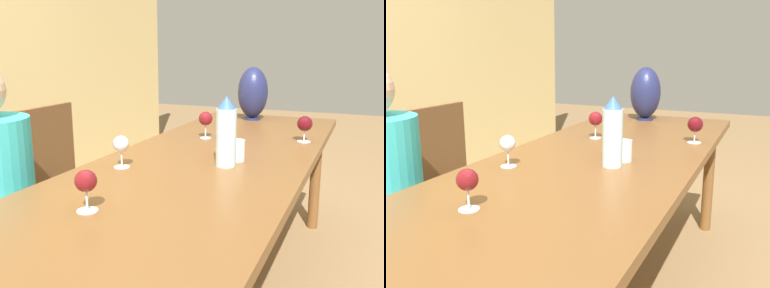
# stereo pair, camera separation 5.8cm
# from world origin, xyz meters

# --- Properties ---
(dining_table) EXTENTS (3.14, 0.86, 0.75)m
(dining_table) POSITION_xyz_m (0.00, 0.00, 0.69)
(dining_table) COLOR brown
(dining_table) RESTS_ON ground_plane
(water_bottle) EXTENTS (0.08, 0.08, 0.29)m
(water_bottle) POSITION_xyz_m (0.19, -0.11, 0.89)
(water_bottle) COLOR #ADCCD6
(water_bottle) RESTS_ON dining_table
(water_tumbler) EXTENTS (0.07, 0.07, 0.09)m
(water_tumbler) POSITION_xyz_m (0.29, -0.13, 0.79)
(water_tumbler) COLOR silver
(water_tumbler) RESTS_ON dining_table
(vase) EXTENTS (0.20, 0.20, 0.35)m
(vase) POSITION_xyz_m (1.35, 0.09, 0.93)
(vase) COLOR #1E234C
(vase) RESTS_ON dining_table
(wine_glass_0) EXTENTS (0.07, 0.07, 0.14)m
(wine_glass_0) POSITION_xyz_m (0.67, 0.16, 0.85)
(wine_glass_0) COLOR silver
(wine_glass_0) RESTS_ON dining_table
(wine_glass_1) EXTENTS (0.07, 0.07, 0.13)m
(wine_glass_1) POSITION_xyz_m (-0.44, 0.11, 0.84)
(wine_glass_1) COLOR silver
(wine_glass_1) RESTS_ON dining_table
(wine_glass_2) EXTENTS (0.07, 0.07, 0.13)m
(wine_glass_2) POSITION_xyz_m (0.01, 0.27, 0.84)
(wine_glass_2) COLOR silver
(wine_glass_2) RESTS_ON dining_table
(wine_glass_3) EXTENTS (0.08, 0.08, 0.13)m
(wine_glass_3) POSITION_xyz_m (0.78, -0.34, 0.84)
(wine_glass_3) COLOR silver
(wine_glass_3) RESTS_ON dining_table
(chair_far) EXTENTS (0.44, 0.44, 0.93)m
(chair_far) POSITION_xyz_m (0.29, 0.77, 0.50)
(chair_far) COLOR brown
(chair_far) RESTS_ON ground_plane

